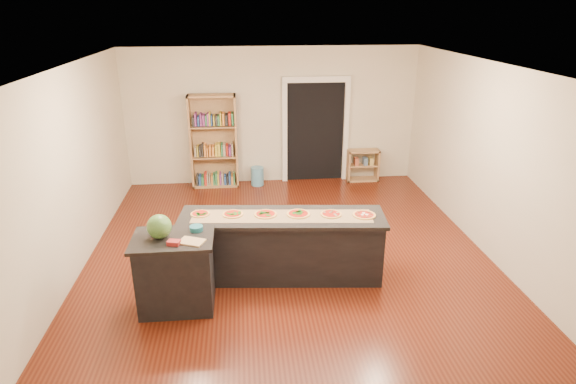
{
  "coord_description": "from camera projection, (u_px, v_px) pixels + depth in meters",
  "views": [
    {
      "loc": [
        -0.64,
        -6.31,
        3.55
      ],
      "look_at": [
        0.0,
        0.2,
        1.0
      ],
      "focal_mm": 30.0,
      "sensor_mm": 36.0,
      "label": 1
    }
  ],
  "objects": [
    {
      "name": "pizza_d",
      "position": [
        298.0,
        214.0,
        6.48
      ],
      "size": [
        0.32,
        0.32,
        0.02
      ],
      "color": "tan",
      "rests_on": "kitchen_island"
    },
    {
      "name": "cutting_board",
      "position": [
        192.0,
        242.0,
        5.62
      ],
      "size": [
        0.34,
        0.29,
        0.02
      ],
      "primitive_type": "cube",
      "rotation": [
        0.0,
        0.0,
        -0.4
      ],
      "color": "tan",
      "rests_on": "side_counter"
    },
    {
      "name": "room",
      "position": [
        289.0,
        170.0,
        6.69
      ],
      "size": [
        6.0,
        7.0,
        2.8
      ],
      "color": "beige",
      "rests_on": "ground"
    },
    {
      "name": "pizza_f",
      "position": [
        364.0,
        215.0,
        6.45
      ],
      "size": [
        0.3,
        0.3,
        0.02
      ],
      "color": "tan",
      "rests_on": "kitchen_island"
    },
    {
      "name": "pizza_c",
      "position": [
        266.0,
        214.0,
        6.47
      ],
      "size": [
        0.31,
        0.31,
        0.02
      ],
      "color": "tan",
      "rests_on": "kitchen_island"
    },
    {
      "name": "side_counter",
      "position": [
        176.0,
        272.0,
        5.91
      ],
      "size": [
        0.97,
        0.71,
        0.96
      ],
      "rotation": [
        0.0,
        0.0,
        -0.0
      ],
      "color": "black",
      "rests_on": "ground"
    },
    {
      "name": "low_shelf",
      "position": [
        363.0,
        165.0,
        10.32
      ],
      "size": [
        0.68,
        0.29,
        0.68
      ],
      "primitive_type": "cube",
      "color": "tan",
      "rests_on": "ground"
    },
    {
      "name": "doorway",
      "position": [
        315.0,
        125.0,
        10.06
      ],
      "size": [
        1.4,
        0.09,
        2.21
      ],
      "color": "black",
      "rests_on": "room"
    },
    {
      "name": "bookshelf",
      "position": [
        214.0,
        142.0,
        9.79
      ],
      "size": [
        0.95,
        0.34,
        1.91
      ],
      "primitive_type": "cube",
      "color": "tan",
      "rests_on": "ground"
    },
    {
      "name": "package_teal",
      "position": [
        196.0,
        228.0,
        5.9
      ],
      "size": [
        0.16,
        0.16,
        0.06
      ],
      "primitive_type": "cylinder",
      "color": "#195966",
      "rests_on": "side_counter"
    },
    {
      "name": "kraft_paper",
      "position": [
        282.0,
        216.0,
        6.43
      ],
      "size": [
        2.43,
        0.66,
        0.0
      ],
      "primitive_type": "cube",
      "rotation": [
        0.0,
        0.0,
        -0.1
      ],
      "color": "olive",
      "rests_on": "kitchen_island"
    },
    {
      "name": "kitchen_island",
      "position": [
        282.0,
        246.0,
        6.61
      ],
      "size": [
        2.76,
        0.75,
        0.91
      ],
      "rotation": [
        0.0,
        0.0,
        -0.1
      ],
      "color": "black",
      "rests_on": "ground"
    },
    {
      "name": "pizza_b",
      "position": [
        233.0,
        214.0,
        6.47
      ],
      "size": [
        0.26,
        0.26,
        0.02
      ],
      "color": "tan",
      "rests_on": "kitchen_island"
    },
    {
      "name": "pizza_a",
      "position": [
        200.0,
        214.0,
        6.48
      ],
      "size": [
        0.27,
        0.27,
        0.02
      ],
      "color": "tan",
      "rests_on": "kitchen_island"
    },
    {
      "name": "watermelon",
      "position": [
        159.0,
        227.0,
        5.68
      ],
      "size": [
        0.29,
        0.29,
        0.29
      ],
      "primitive_type": "sphere",
      "color": "#144214",
      "rests_on": "side_counter"
    },
    {
      "name": "waste_bin",
      "position": [
        257.0,
        176.0,
        10.09
      ],
      "size": [
        0.27,
        0.27,
        0.39
      ],
      "primitive_type": "cylinder",
      "color": "teal",
      "rests_on": "ground"
    },
    {
      "name": "pizza_e",
      "position": [
        331.0,
        214.0,
        6.47
      ],
      "size": [
        0.31,
        0.31,
        0.02
      ],
      "color": "tan",
      "rests_on": "kitchen_island"
    },
    {
      "name": "package_red",
      "position": [
        174.0,
        243.0,
        5.56
      ],
      "size": [
        0.16,
        0.13,
        0.05
      ],
      "primitive_type": "cube",
      "rotation": [
        0.0,
        0.0,
        -0.26
      ],
      "color": "maroon",
      "rests_on": "side_counter"
    }
  ]
}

